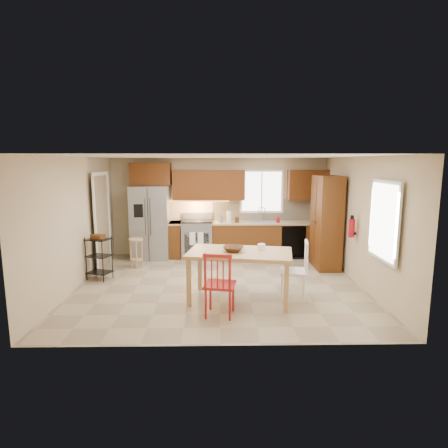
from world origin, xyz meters
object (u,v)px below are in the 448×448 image
Objects in this scene: dining_table at (240,276)px; utility_cart at (99,258)px; chair_red at (220,284)px; table_jar at (261,248)px; chair_white at (293,270)px; refrigerator at (151,222)px; range_stove at (197,239)px; fire_extinguisher at (352,228)px; soap_bottle at (278,219)px; bar_stool at (136,253)px; pantry at (326,222)px; table_bowl at (233,252)px.

dining_table is 3.08m from utility_cart.
table_jar is (0.74, 0.76, 0.39)m from chair_red.
chair_white reaches higher than dining_table.
refrigerator is 1.98× the size of range_stove.
table_jar is at bearing -155.07° from fire_extinguisher.
soap_bottle is 3.20m from dining_table.
table_jar is at bearing 94.04° from chair_white.
bar_stool is at bearing 147.39° from dining_table.
chair_white is (3.00, -2.92, -0.39)m from refrigerator.
pantry is 2.98m from dining_table.
refrigerator is 3.64m from dining_table.
utility_cart reaches higher than dining_table.
pantry is at bearing -19.47° from chair_white.
pantry is at bearing 100.78° from fire_extinguisher.
soap_bottle is at bearing 75.22° from table_jar.
table_jar is (-1.90, -0.88, -0.19)m from fire_extinguisher.
soap_bottle is at bearing -2.40° from range_stove.
fire_extinguisher is at bearing 24.93° from table_jar.
table_bowl is 3.02m from bar_stool.
chair_red reaches higher than utility_cart.
chair_white is (-1.33, -0.94, -0.58)m from fire_extinguisher.
range_stove is 0.89× the size of chair_red.
fire_extinguisher reaches higher than table_jar.
table_jar is (0.50, 0.11, 0.03)m from table_bowl.
chair_red is 1.13m from table_jar.
pantry is 5.86× the size of table_bowl.
chair_white is (0.95, 0.05, 0.09)m from dining_table.
range_stove is 3.15m from table_bowl.
soap_bottle is 3.55m from bar_stool.
table_jar is at bearing -104.78° from soap_bottle.
fire_extinguisher is 0.40× the size of utility_cart.
refrigerator is 1.75× the size of chair_white.
dining_table is at bearing -73.51° from range_stove.
chair_red is (1.70, -3.62, -0.39)m from refrigerator.
refrigerator is 2.04× the size of utility_cart.
bar_stool is (-3.37, -0.87, -0.66)m from soap_bottle.
refrigerator reaches higher than fire_extinguisher.
pantry is 5.83× the size of fire_extinguisher.
utility_cart is at bearing 177.26° from fire_extinguisher.
utility_cart is (-2.82, 1.24, 0.02)m from dining_table.
bar_stool is (-4.52, 1.08, -0.76)m from fire_extinguisher.
fire_extinguisher is 2.10m from table_jar.
refrigerator is 1.03× the size of dining_table.
table_jar is 3.33m from bar_stool.
dining_table is at bearing 0.00° from table_bowl.
table_bowl is at bearing -167.47° from table_jar.
chair_red is 1.16× the size of utility_cart.
table_jar reaches higher than dining_table.
refrigerator is 1.24m from range_stove.
chair_red is at bearing -16.87° from utility_cart.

